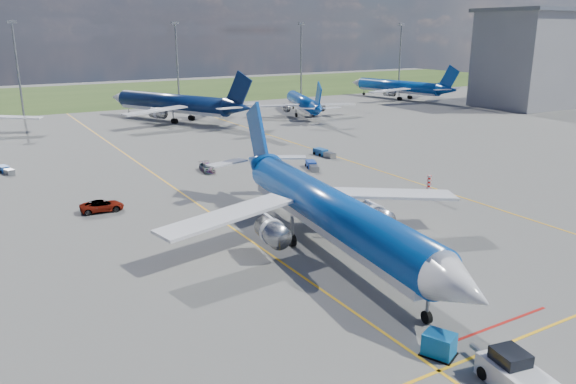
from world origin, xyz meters
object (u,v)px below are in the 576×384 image
bg_jet_ne (303,115)px  baggage_tug_c (5,170)px  uld_container (439,344)px  main_airliner (330,251)px  bg_jet_ene (397,99)px  baggage_tug_w (312,166)px  pushback_tug (515,375)px  service_car_c (207,168)px  warning_post (429,187)px  baggage_tug_e (324,153)px  bg_jet_n (174,121)px  service_car_b (102,206)px

bg_jet_ne → baggage_tug_c: size_ratio=8.26×
bg_jet_ne → uld_container: size_ratio=18.60×
main_airliner → uld_container: bearing=-95.6°
bg_jet_ene → baggage_tug_w: size_ratio=8.71×
pushback_tug → service_car_c: size_ratio=1.53×
uld_container → baggage_tug_c: 71.15m
warning_post → baggage_tug_c: 61.16m
bg_jet_ne → baggage_tug_e: (-21.88, -41.91, 0.51)m
baggage_tug_c → baggage_tug_e: (47.28, -14.34, 0.07)m
service_car_c → baggage_tug_c: bearing=158.8°
main_airliner → baggage_tug_w: size_ratio=9.55×
bg_jet_ene → uld_container: bearing=38.6°
bg_jet_n → pushback_tug: bg_jet_n is taller
pushback_tug → baggage_tug_c: pushback_tug is taller
baggage_tug_c → baggage_tug_e: bearing=-33.4°
main_airliner → pushback_tug: main_airliner is taller
bg_jet_n → service_car_c: (-12.14, -49.64, 0.62)m
pushback_tug → main_airliner: bearing=93.3°
warning_post → service_car_c: warning_post is taller
bg_jet_ene → pushback_tug: (-91.32, -115.36, 0.88)m
bg_jet_n → baggage_tug_w: bearing=66.1°
warning_post → bg_jet_n: size_ratio=0.07×
warning_post → bg_jet_n: (-6.52, 76.74, -1.50)m
bg_jet_ene → service_car_c: 103.52m
bg_jet_ne → baggage_tug_e: bearing=81.6°
baggage_tug_c → main_airliner: bearing=-80.8°
warning_post → bg_jet_n: bg_jet_n is taller
service_car_c → baggage_tug_w: size_ratio=0.91×
bg_jet_ene → main_airliner: main_airliner is taller
pushback_tug → baggage_tug_e: (25.87, 58.73, -0.37)m
warning_post → baggage_tug_c: bearing=137.1°
pushback_tug → baggage_tug_w: 55.59m
main_airliner → pushback_tug: size_ratio=6.86×
bg_jet_ene → service_car_b: size_ratio=8.30×
warning_post → bg_jet_ne: size_ratio=0.08×
bg_jet_ne → bg_jet_ene: size_ratio=0.87×
service_car_b → baggage_tug_c: (-8.15, 26.28, -0.25)m
main_airliner → service_car_c: 35.48m
pushback_tug → baggage_tug_w: (19.30, 52.13, -0.40)m
uld_container → bg_jet_ne: bearing=38.5°
baggage_tug_c → pushback_tug: bearing=-90.2°
bg_jet_ne → service_car_c: bearing=63.6°
warning_post → baggage_tug_c: size_ratio=0.70×
pushback_tug → baggage_tug_c: bearing=116.3°
pushback_tug → service_car_b: bearing=115.8°
warning_post → baggage_tug_w: (-4.12, 20.65, -1.02)m
bg_jet_ne → baggage_tug_c: bearing=40.9°
baggage_tug_c → service_car_c: bearing=-45.5°
bg_jet_n → baggage_tug_c: (-38.31, -35.15, 0.44)m
bg_jet_n → bg_jet_ene: bearing=159.1°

